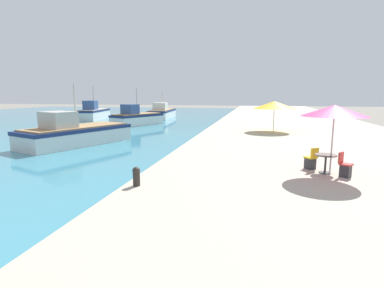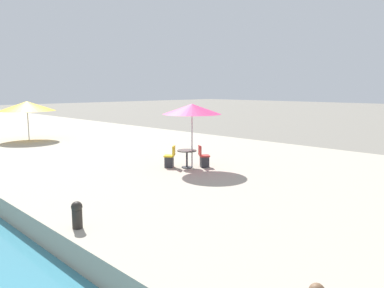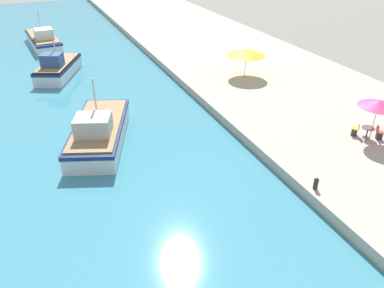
{
  "view_description": "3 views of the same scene",
  "coord_description": "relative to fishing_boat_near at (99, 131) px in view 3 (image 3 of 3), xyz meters",
  "views": [
    {
      "loc": [
        4.35,
        3.15,
        3.74
      ],
      "look_at": [
        1.5,
        16.27,
        1.49
      ],
      "focal_mm": 28.0,
      "sensor_mm": 36.0,
      "label": 1
    },
    {
      "loc": [
        -3.54,
        4.32,
        3.96
      ],
      "look_at": [
        7.16,
        15.16,
        1.69
      ],
      "focal_mm": 35.0,
      "sensor_mm": 36.0,
      "label": 2
    },
    {
      "loc": [
        -11.49,
        0.38,
        12.38
      ],
      "look_at": [
        -4.0,
        18.0,
        1.29
      ],
      "focal_mm": 35.0,
      "sensor_mm": 36.0,
      "label": 3
    }
  ],
  "objects": [
    {
      "name": "quay_promenade",
      "position": [
        16.66,
        14.41,
        -0.56
      ],
      "size": [
        16.0,
        90.0,
        0.69
      ],
      "color": "#B2A893",
      "rests_on": "ground_plane"
    },
    {
      "name": "fishing_boat_distant",
      "position": [
        -1.63,
        25.8,
        -0.04
      ],
      "size": [
        3.72,
        9.24,
        4.18
      ],
      "rotation": [
        0.0,
        0.0,
        0.1
      ],
      "color": "white",
      "rests_on": "water_basin"
    },
    {
      "name": "fishing_boat_near",
      "position": [
        0.0,
        0.0,
        0.0
      ],
      "size": [
        5.72,
        8.68,
        4.39
      ],
      "rotation": [
        0.0,
        0.0,
        -0.36
      ],
      "color": "silver",
      "rests_on": "water_basin"
    },
    {
      "name": "cafe_table",
      "position": [
        15.68,
        -7.27,
        0.31
      ],
      "size": [
        0.8,
        0.8,
        0.74
      ],
      "color": "#333338",
      "rests_on": "quay_promenade"
    },
    {
      "name": "cafe_chair_right",
      "position": [
        15.23,
        -6.7,
        0.11
      ],
      "size": [
        0.58,
        0.58,
        0.91
      ],
      "rotation": [
        0.0,
        0.0,
        0.66
      ],
      "color": "#2D2D33",
      "rests_on": "quay_promenade"
    },
    {
      "name": "cafe_umbrella_pink",
      "position": [
        15.82,
        -7.43,
        2.22
      ],
      "size": [
        2.4,
        2.4,
        2.65
      ],
      "color": "#B7B7B7",
      "rests_on": "quay_promenade"
    },
    {
      "name": "cafe_umbrella_white",
      "position": [
        14.36,
        5.97,
        1.94
      ],
      "size": [
        3.44,
        3.44,
        2.46
      ],
      "color": "#B7B7B7",
      "rests_on": "quay_promenade"
    },
    {
      "name": "mooring_bollard",
      "position": [
        9.13,
        -10.36,
        0.13
      ],
      "size": [
        0.26,
        0.26,
        0.65
      ],
      "color": "#2D2823",
      "rests_on": "quay_promenade"
    },
    {
      "name": "cafe_chair_left",
      "position": [
        16.28,
        -7.67,
        0.11
      ],
      "size": [
        0.58,
        0.57,
        0.91
      ],
      "rotation": [
        0.0,
        0.0,
        4.12
      ],
      "color": "#2D2D33",
      "rests_on": "quay_promenade"
    },
    {
      "name": "fishing_boat_mid",
      "position": [
        -1.13,
        14.28,
        0.0
      ],
      "size": [
        5.05,
        6.97,
        4.39
      ],
      "rotation": [
        0.0,
        0.0,
        -0.43
      ],
      "color": "silver",
      "rests_on": "water_basin"
    }
  ]
}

